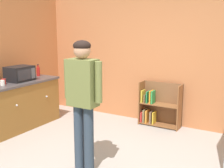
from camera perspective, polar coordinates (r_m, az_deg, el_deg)
name	(u,v)px	position (r m, az deg, el deg)	size (l,w,h in m)	color
back_wall	(161,56)	(5.73, 9.63, 5.50)	(5.20, 0.06, 2.70)	#BF7144
left_side_wall	(5,56)	(6.03, -20.32, 5.25)	(0.06, 2.99, 2.70)	#C37140
kitchen_counter	(5,109)	(5.59, -20.39, -4.60)	(0.65, 2.29, 0.90)	brown
bookshelf	(158,107)	(5.73, 8.99, -4.49)	(0.80, 0.28, 0.85)	brown
standing_person	(83,94)	(3.70, -5.76, -2.07)	(0.57, 0.22, 1.75)	#2F3C4C
microwave	(20,74)	(5.72, -17.78, 1.97)	(0.37, 0.48, 0.28)	black
ketchup_bottle	(38,71)	(6.19, -14.38, 2.46)	(0.07, 0.07, 0.25)	red
white_cup	(2,83)	(5.38, -20.84, 0.20)	(0.08, 0.08, 0.10)	white
orange_cup	(31,75)	(6.12, -15.75, 1.80)	(0.08, 0.08, 0.10)	orange
red_cup	(4,82)	(5.51, -20.65, 0.46)	(0.08, 0.08, 0.10)	red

